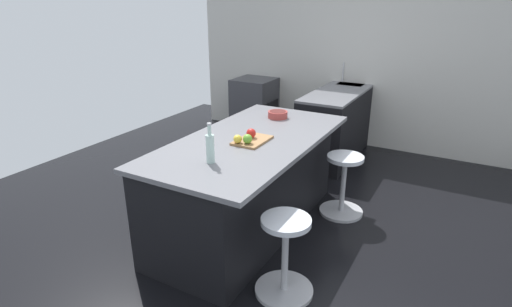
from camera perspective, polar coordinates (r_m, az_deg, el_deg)
ground_plane at (r=4.12m, az=3.53°, el=-9.14°), size 6.84×6.84×0.00m
interior_partition_left at (r=6.09m, az=14.89°, el=13.23°), size 0.12×5.26×2.61m
sink_cabinet at (r=5.96m, az=12.28°, el=4.97°), size 2.24×0.60×1.19m
oven_range at (r=6.52m, az=-0.19°, el=6.64°), size 0.60×0.61×0.88m
kitchen_island at (r=3.79m, az=-1.29°, el=-4.14°), size 2.17×1.08×0.91m
stool_by_window at (r=4.18m, az=12.13°, el=-4.57°), size 0.44×0.44×0.63m
stool_middle at (r=3.06m, az=4.08°, el=-14.52°), size 0.44×0.44×0.63m
cutting_board at (r=3.52m, az=-0.53°, el=1.85°), size 0.36×0.24×0.02m
apple_red at (r=3.54m, az=-0.69°, el=2.87°), size 0.08×0.08×0.08m
apple_green at (r=3.40m, az=-1.20°, el=2.06°), size 0.08×0.08×0.08m
apple_yellow at (r=3.42m, az=-2.60°, el=2.06°), size 0.07×0.07×0.07m
water_bottle at (r=3.05m, az=-6.46°, el=0.86°), size 0.06×0.06×0.31m
fruit_bowl at (r=4.21m, az=3.07°, el=5.54°), size 0.20×0.20×0.07m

